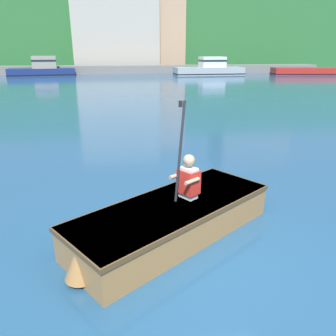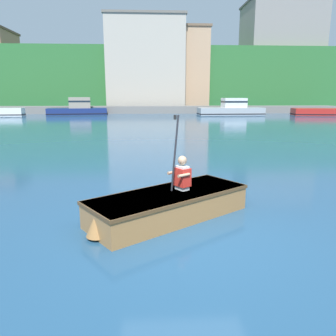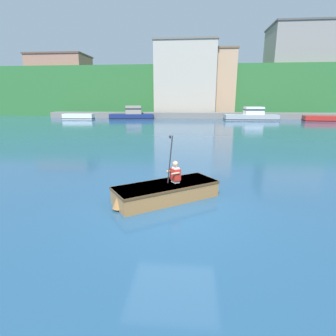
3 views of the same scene
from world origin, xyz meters
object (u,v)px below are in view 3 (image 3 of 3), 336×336
(moored_boat_dock_center_far, at_px, (132,114))
(person_paddler, at_px, (175,173))
(moored_boat_dock_west_inner, at_px, (251,116))
(rowboat_foreground, at_px, (165,191))
(moored_boat_dock_west_end, at_px, (330,119))
(moored_boat_dock_center_near, at_px, (79,117))

(moored_boat_dock_center_far, bearing_deg, person_paddler, -75.06)
(moored_boat_dock_west_inner, height_order, person_paddler, moored_boat_dock_west_inner)
(moored_boat_dock_west_inner, relative_size, person_paddler, 5.42)
(moored_boat_dock_west_inner, height_order, rowboat_foreground, moored_boat_dock_west_inner)
(moored_boat_dock_center_far, relative_size, rowboat_foreground, 2.23)
(moored_boat_dock_west_end, height_order, moored_boat_dock_west_inner, moored_boat_dock_west_inner)
(moored_boat_dock_west_end, height_order, rowboat_foreground, moored_boat_dock_west_end)
(moored_boat_dock_west_end, distance_m, moored_boat_dock_center_near, 35.81)
(moored_boat_dock_west_end, height_order, moored_boat_dock_center_near, moored_boat_dock_center_near)
(rowboat_foreground, relative_size, person_paddler, 2.25)
(moored_boat_dock_west_end, distance_m, person_paddler, 36.13)
(moored_boat_dock_center_far, distance_m, rowboat_foreground, 34.79)
(moored_boat_dock_center_far, xyz_separation_m, rowboat_foreground, (8.66, -33.69, -0.42))
(person_paddler, bearing_deg, moored_boat_dock_center_near, 118.09)
(rowboat_foreground, bearing_deg, moored_boat_dock_west_inner, 74.14)
(rowboat_foreground, xyz_separation_m, person_paddler, (0.28, 0.20, 0.51))
(moored_boat_dock_west_end, distance_m, moored_boat_dock_west_inner, 10.24)
(moored_boat_dock_west_end, xyz_separation_m, moored_boat_dock_center_far, (-28.00, 2.81, 0.33))
(moored_boat_dock_center_near, height_order, rowboat_foreground, moored_boat_dock_center_near)
(moored_boat_dock_west_inner, relative_size, moored_boat_dock_center_near, 1.65)
(moored_boat_dock_center_far, bearing_deg, moored_boat_dock_west_inner, -3.96)
(moored_boat_dock_center_near, xyz_separation_m, moored_boat_dock_center_far, (7.80, 2.14, 0.29))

